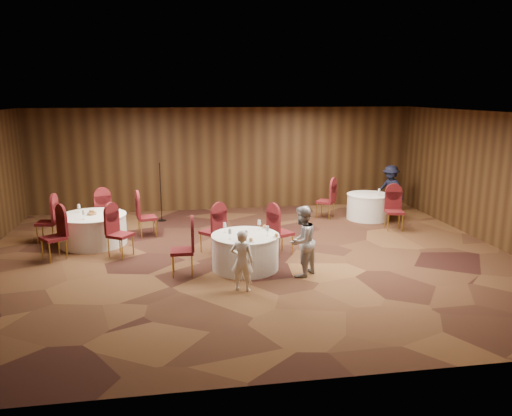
{
  "coord_description": "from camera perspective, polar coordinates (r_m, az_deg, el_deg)",
  "views": [
    {
      "loc": [
        -1.54,
        -10.58,
        3.61
      ],
      "look_at": [
        0.2,
        0.2,
        1.1
      ],
      "focal_mm": 35.0,
      "sensor_mm": 36.0,
      "label": 1
    }
  ],
  "objects": [
    {
      "name": "table_right",
      "position": [
        15.02,
        12.71,
        0.19
      ],
      "size": [
        1.26,
        1.26,
        0.74
      ],
      "color": "silver",
      "rests_on": "ground"
    },
    {
      "name": "mic_stand",
      "position": [
        14.66,
        -10.78,
        0.47
      ],
      "size": [
        0.24,
        0.24,
        1.7
      ],
      "color": "black",
      "rests_on": "ground"
    },
    {
      "name": "room_shell",
      "position": [
        10.82,
        -0.88,
        4.19
      ],
      "size": [
        12.0,
        12.0,
        12.0
      ],
      "color": "silver",
      "rests_on": "ground"
    },
    {
      "name": "table_left",
      "position": [
        12.83,
        -18.12,
        -2.32
      ],
      "size": [
        1.62,
        1.62,
        0.74
      ],
      "color": "silver",
      "rests_on": "ground"
    },
    {
      "name": "chairs_left",
      "position": [
        12.79,
        -17.97,
        -1.78
      ],
      "size": [
        3.02,
        2.99,
        1.0
      ],
      "color": "#400C0F",
      "rests_on": "ground"
    },
    {
      "name": "ground",
      "position": [
        11.29,
        -0.84,
        -5.71
      ],
      "size": [
        12.0,
        12.0,
        0.0
      ],
      "primitive_type": "plane",
      "color": "black",
      "rests_on": "ground"
    },
    {
      "name": "tabletop_main",
      "position": [
        10.32,
        -0.27,
        -2.61
      ],
      "size": [
        1.12,
        1.09,
        0.22
      ],
      "color": "silver",
      "rests_on": "table_main"
    },
    {
      "name": "tabletop_left",
      "position": [
        12.73,
        -18.27,
        -0.38
      ],
      "size": [
        0.85,
        0.76,
        0.22
      ],
      "color": "silver",
      "rests_on": "table_left"
    },
    {
      "name": "chairs_main",
      "position": [
        11.06,
        -3.36,
        -3.41
      ],
      "size": [
        2.88,
        1.97,
        1.0
      ],
      "color": "#400C0F",
      "rests_on": "ground"
    },
    {
      "name": "tabletop_right",
      "position": [
        14.72,
        13.91,
        1.94
      ],
      "size": [
        0.08,
        0.08,
        0.22
      ],
      "color": "silver",
      "rests_on": "table_right"
    },
    {
      "name": "man_c",
      "position": [
        16.0,
        15.1,
        2.13
      ],
      "size": [
        0.97,
        1.09,
        1.46
      ],
      "primitive_type": "imported",
      "rotation": [
        0.0,
        0.0,
        5.29
      ],
      "color": "black",
      "rests_on": "ground"
    },
    {
      "name": "table_main",
      "position": [
        10.51,
        -1.23,
        -4.99
      ],
      "size": [
        1.42,
        1.42,
        0.74
      ],
      "color": "silver",
      "rests_on": "ground"
    },
    {
      "name": "chairs_right",
      "position": [
        14.41,
        11.63,
        0.21
      ],
      "size": [
        2.12,
        2.24,
        1.0
      ],
      "color": "#400C0F",
      "rests_on": "ground"
    },
    {
      "name": "woman_b",
      "position": [
        10.05,
        5.25,
        -3.81
      ],
      "size": [
        0.89,
        0.88,
        1.44
      ],
      "primitive_type": "imported",
      "rotation": [
        0.0,
        0.0,
        3.91
      ],
      "color": "#A8A8AD",
      "rests_on": "ground"
    },
    {
      "name": "woman_a",
      "position": [
        9.3,
        -1.6,
        -6.03
      ],
      "size": [
        0.5,
        0.42,
        1.18
      ],
      "primitive_type": "imported",
      "rotation": [
        0.0,
        0.0,
        2.78
      ],
      "color": "white",
      "rests_on": "ground"
    }
  ]
}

